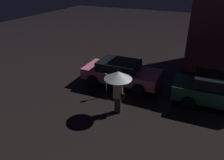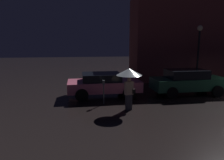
% 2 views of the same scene
% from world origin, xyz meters
% --- Properties ---
extents(building_facade_left, '(8.79, 3.00, 6.49)m').
position_xyz_m(building_facade_left, '(-1.60, 6.50, 3.25)').
color(building_facade_left, brown).
rests_on(building_facade_left, ground).
extents(parked_car_pink, '(4.26, 2.04, 1.38)m').
position_xyz_m(parked_car_pink, '(-8.84, 1.53, 0.75)').
color(parked_car_pink, '#DB6684').
rests_on(parked_car_pink, ground).
extents(parked_car_green, '(4.53, 1.91, 1.53)m').
position_xyz_m(parked_car_green, '(-3.69, 1.38, 0.80)').
color(parked_car_green, '#1E5638').
rests_on(parked_car_green, ground).
extents(pedestrian_with_umbrella, '(1.20, 1.20, 2.01)m').
position_xyz_m(pedestrian_with_umbrella, '(-7.87, -1.09, 1.66)').
color(pedestrian_with_umbrella, '#383842').
rests_on(pedestrian_with_umbrella, ground).
extents(parking_meter, '(0.12, 0.10, 1.26)m').
position_xyz_m(parking_meter, '(-8.97, -0.04, 0.78)').
color(parking_meter, '#4C5154').
rests_on(parking_meter, ground).
extents(street_lamp_near, '(0.39, 0.39, 4.29)m').
position_xyz_m(street_lamp_near, '(-1.71, 4.07, 2.90)').
color(street_lamp_near, black).
rests_on(street_lamp_near, ground).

